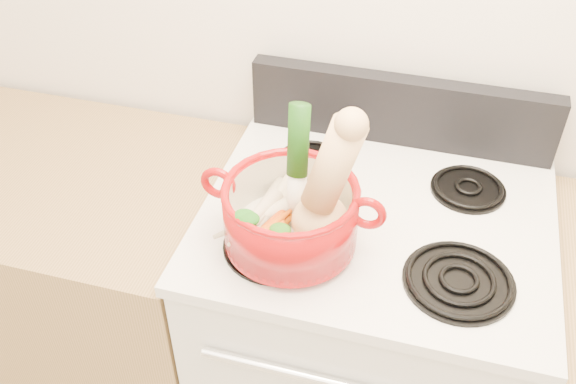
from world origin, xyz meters
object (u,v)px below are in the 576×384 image
(dutch_oven, at_px, (291,215))
(squash, at_px, (324,184))
(leek, at_px, (297,165))
(stove_body, at_px, (361,348))

(dutch_oven, xyz_separation_m, squash, (0.07, -0.01, 0.11))
(leek, bearing_deg, squash, -36.50)
(dutch_oven, bearing_deg, squash, -7.19)
(squash, bearing_deg, dutch_oven, 147.79)
(dutch_oven, xyz_separation_m, leek, (0.00, 0.04, 0.10))
(stove_body, xyz_separation_m, leek, (-0.16, -0.11, 0.68))
(squash, bearing_deg, stove_body, 36.26)
(stove_body, height_order, leek, leek)
(stove_body, distance_m, squash, 0.71)
(stove_body, bearing_deg, leek, -145.25)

